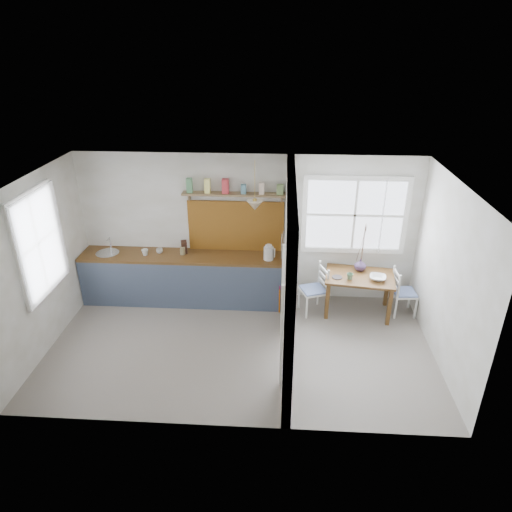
# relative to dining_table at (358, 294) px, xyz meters

# --- Properties ---
(floor) EXTENTS (5.80, 3.20, 0.01)m
(floor) POSITION_rel_dining_table_xyz_m (-1.91, -1.11, -0.35)
(floor) COLOR gray
(floor) RESTS_ON ground
(ceiling) EXTENTS (5.80, 3.20, 0.01)m
(ceiling) POSITION_rel_dining_table_xyz_m (-1.91, -1.11, 2.25)
(ceiling) COLOR white
(ceiling) RESTS_ON walls
(walls) EXTENTS (5.81, 3.21, 2.60)m
(walls) POSITION_rel_dining_table_xyz_m (-1.91, -1.11, 0.95)
(walls) COLOR white
(walls) RESTS_ON floor
(partition) EXTENTS (0.12, 3.20, 2.60)m
(partition) POSITION_rel_dining_table_xyz_m (-1.21, -1.05, 1.10)
(partition) COLOR white
(partition) RESTS_ON floor
(kitchen_window) EXTENTS (0.10, 1.16, 1.50)m
(kitchen_window) POSITION_rel_dining_table_xyz_m (-4.78, -1.11, 1.30)
(kitchen_window) COLOR white
(kitchen_window) RESTS_ON walls
(nook_window) EXTENTS (1.76, 0.10, 1.30)m
(nook_window) POSITION_rel_dining_table_xyz_m (-0.11, 0.45, 1.25)
(nook_window) COLOR white
(nook_window) RESTS_ON walls
(counter) EXTENTS (3.50, 0.60, 0.90)m
(counter) POSITION_rel_dining_table_xyz_m (-3.04, 0.22, 0.11)
(counter) COLOR brown
(counter) RESTS_ON floor
(sink) EXTENTS (0.40, 0.40, 0.02)m
(sink) POSITION_rel_dining_table_xyz_m (-4.34, 0.19, 0.54)
(sink) COLOR #BBBCBF
(sink) RESTS_ON counter
(backsplash) EXTENTS (1.65, 0.03, 0.90)m
(backsplash) POSITION_rel_dining_table_xyz_m (-2.11, 0.47, 1.00)
(backsplash) COLOR #8D5418
(backsplash) RESTS_ON walls
(shelf) EXTENTS (1.75, 0.20, 0.21)m
(shelf) POSITION_rel_dining_table_xyz_m (-2.11, 0.38, 1.65)
(shelf) COLOR olive
(shelf) RESTS_ON walls
(pendant_lamp) EXTENTS (0.26, 0.26, 0.16)m
(pendant_lamp) POSITION_rel_dining_table_xyz_m (-1.76, 0.04, 1.53)
(pendant_lamp) COLOR beige
(pendant_lamp) RESTS_ON ceiling
(utensil_rail) EXTENTS (0.02, 0.50, 0.02)m
(utensil_rail) POSITION_rel_dining_table_xyz_m (-1.30, -0.21, 1.10)
(utensil_rail) COLOR #BBBCBF
(utensil_rail) RESTS_ON partition
(dining_table) EXTENTS (1.21, 0.89, 0.70)m
(dining_table) POSITION_rel_dining_table_xyz_m (0.00, 0.00, 0.00)
(dining_table) COLOR brown
(dining_table) RESTS_ON floor
(chair_left) EXTENTS (0.50, 0.50, 0.86)m
(chair_left) POSITION_rel_dining_table_xyz_m (-0.76, -0.04, 0.08)
(chair_left) COLOR white
(chair_left) RESTS_ON floor
(chair_right) EXTENTS (0.40, 0.40, 0.82)m
(chair_right) POSITION_rel_dining_table_xyz_m (0.77, 0.00, 0.06)
(chair_right) COLOR white
(chair_right) RESTS_ON floor
(kettle) EXTENTS (0.23, 0.19, 0.27)m
(kettle) POSITION_rel_dining_table_xyz_m (-1.53, 0.12, 0.68)
(kettle) COLOR silver
(kettle) RESTS_ON counter
(mug_a) EXTENTS (0.13, 0.13, 0.11)m
(mug_a) POSITION_rel_dining_table_xyz_m (-3.66, 0.14, 0.60)
(mug_a) COLOR silver
(mug_a) RESTS_ON counter
(mug_b) EXTENTS (0.12, 0.12, 0.09)m
(mug_b) POSITION_rel_dining_table_xyz_m (-3.43, 0.24, 0.59)
(mug_b) COLOR silver
(mug_b) RESTS_ON counter
(knife_block) EXTENTS (0.13, 0.16, 0.21)m
(knife_block) POSITION_rel_dining_table_xyz_m (-3.00, 0.30, 0.66)
(knife_block) COLOR #321C15
(knife_block) RESTS_ON counter
(jar) EXTENTS (0.11, 0.11, 0.14)m
(jar) POSITION_rel_dining_table_xyz_m (-3.02, 0.22, 0.62)
(jar) COLOR #837952
(jar) RESTS_ON counter
(towel_magenta) EXTENTS (0.02, 0.03, 0.49)m
(towel_magenta) POSITION_rel_dining_table_xyz_m (-1.33, -0.12, -0.08)
(towel_magenta) COLOR #A3185B
(towel_magenta) RESTS_ON counter
(towel_orange) EXTENTS (0.02, 0.03, 0.44)m
(towel_orange) POSITION_rel_dining_table_xyz_m (-1.33, -0.16, -0.10)
(towel_orange) COLOR orange
(towel_orange) RESTS_ON counter
(bowl) EXTENTS (0.32, 0.32, 0.07)m
(bowl) POSITION_rel_dining_table_xyz_m (0.27, -0.12, 0.38)
(bowl) COLOR white
(bowl) RESTS_ON dining_table
(table_cup) EXTENTS (0.12, 0.12, 0.10)m
(table_cup) POSITION_rel_dining_table_xyz_m (-0.19, -0.13, 0.40)
(table_cup) COLOR #537656
(table_cup) RESTS_ON dining_table
(plate) EXTENTS (0.21, 0.21, 0.01)m
(plate) POSITION_rel_dining_table_xyz_m (-0.39, -0.09, 0.36)
(plate) COLOR #2A2424
(plate) RESTS_ON dining_table
(vase) EXTENTS (0.22, 0.22, 0.21)m
(vase) POSITION_rel_dining_table_xyz_m (0.03, 0.20, 0.45)
(vase) COLOR #402D4E
(vase) RESTS_ON dining_table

